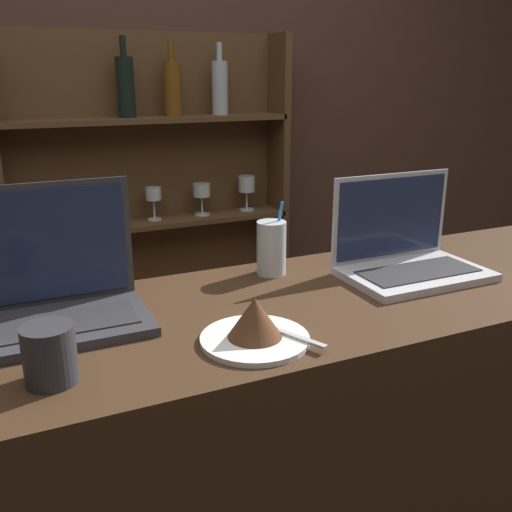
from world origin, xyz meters
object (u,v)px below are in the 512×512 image
Objects in this scene: cake_plate at (255,325)px; coffee_cup at (50,354)px; water_glass at (271,248)px; laptop_far at (406,252)px; laptop_near at (48,293)px.

cake_plate is 2.09× the size of coffee_cup.
water_glass reaches higher than coffee_cup.
laptop_far is 1.90× the size of water_glass.
cake_plate is 1.13× the size of water_glass.
laptop_far is 1.68× the size of cake_plate.
cake_plate is at bearing -158.83° from laptop_far.
laptop_near is 0.79m from laptop_far.
coffee_cup is (-0.52, -0.30, -0.02)m from water_glass.
water_glass is (-0.29, 0.13, 0.01)m from laptop_far.
laptop_far reaches higher than water_glass.
water_glass is (0.18, 0.31, 0.03)m from cake_plate.
laptop_far reaches higher than cake_plate.
cake_plate is at bearing -120.61° from water_glass.
laptop_far reaches higher than coffee_cup.
laptop_near reaches higher than coffee_cup.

